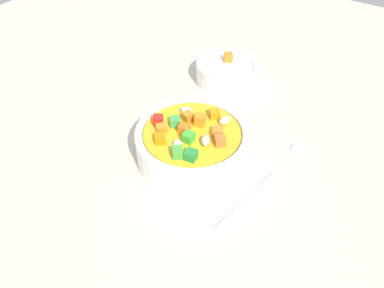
% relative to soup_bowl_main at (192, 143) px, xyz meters
% --- Properties ---
extents(ground_plane, '(1.40, 1.40, 0.02)m').
position_rel_soup_bowl_main_xyz_m(ground_plane, '(0.00, -0.00, -0.04)').
color(ground_plane, '#BAB2A0').
extents(soup_bowl_main, '(0.16, 0.16, 0.07)m').
position_rel_soup_bowl_main_xyz_m(soup_bowl_main, '(0.00, 0.00, 0.00)').
color(soup_bowl_main, white).
rests_on(soup_bowl_main, ground_plane).
extents(spoon, '(0.05, 0.21, 0.01)m').
position_rel_soup_bowl_main_xyz_m(spoon, '(-0.12, -0.05, -0.03)').
color(spoon, silver).
rests_on(spoon, ground_plane).
extents(side_bowl_small, '(0.11, 0.11, 0.05)m').
position_rel_soup_bowl_main_xyz_m(side_bowl_small, '(0.06, -0.20, -0.01)').
color(side_bowl_small, white).
rests_on(side_bowl_small, ground_plane).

